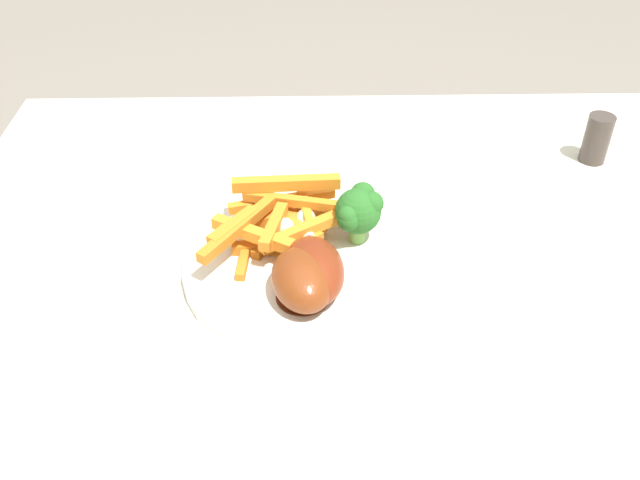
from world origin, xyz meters
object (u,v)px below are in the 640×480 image
chicken_drumstick_near (301,276)px  chicken_drumstick_far (313,267)px  carrot_fries_pile (277,221)px  dinner_plate (320,262)px  pepper_shaker (597,139)px  broccoli_floret_front (358,209)px  dining_table (393,366)px

chicken_drumstick_near → chicken_drumstick_far: (0.01, 0.01, -0.00)m
chicken_drumstick_near → chicken_drumstick_far: chicken_drumstick_near is taller
carrot_fries_pile → dinner_plate: bearing=-37.1°
chicken_drumstick_far → pepper_shaker: (0.33, 0.22, -0.00)m
broccoli_floret_front → carrot_fries_pile: broccoli_floret_front is taller
dinner_plate → chicken_drumstick_near: bearing=-108.6°
chicken_drumstick_far → pepper_shaker: pepper_shaker is taller
dining_table → broccoli_floret_front: size_ratio=16.43×
dining_table → chicken_drumstick_near: 0.19m
broccoli_floret_front → chicken_drumstick_near: bearing=-124.9°
dining_table → carrot_fries_pile: 0.20m
chicken_drumstick_far → pepper_shaker: size_ratio=2.33×
dinner_plate → chicken_drumstick_near: size_ratio=2.01×
pepper_shaker → broccoli_floret_front: bearing=-150.7°
dining_table → chicken_drumstick_far: bearing=-162.1°
broccoli_floret_front → chicken_drumstick_far: bearing=-123.9°
dining_table → pepper_shaker: bearing=39.0°
broccoli_floret_front → carrot_fries_pile: bearing=176.6°
carrot_fries_pile → pepper_shaker: carrot_fries_pile is taller
carrot_fries_pile → pepper_shaker: (0.36, 0.15, -0.00)m
chicken_drumstick_near → chicken_drumstick_far: size_ratio=0.97×
pepper_shaker → dinner_plate: bearing=-150.0°
carrot_fries_pile → chicken_drumstick_near: size_ratio=1.10×
dining_table → dinner_plate: dinner_plate is taller
dining_table → chicken_drumstick_near: bearing=-157.2°
dinner_plate → chicken_drumstick_near: chicken_drumstick_near is taller
dining_table → chicken_drumstick_near: size_ratio=7.21×
broccoli_floret_front → chicken_drumstick_near: broccoli_floret_front is taller
dinner_plate → broccoli_floret_front: size_ratio=4.57×
broccoli_floret_front → chicken_drumstick_near: size_ratio=0.44×
carrot_fries_pile → chicken_drumstick_far: carrot_fries_pile is taller
dinner_plate → chicken_drumstick_far: bearing=-100.1°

